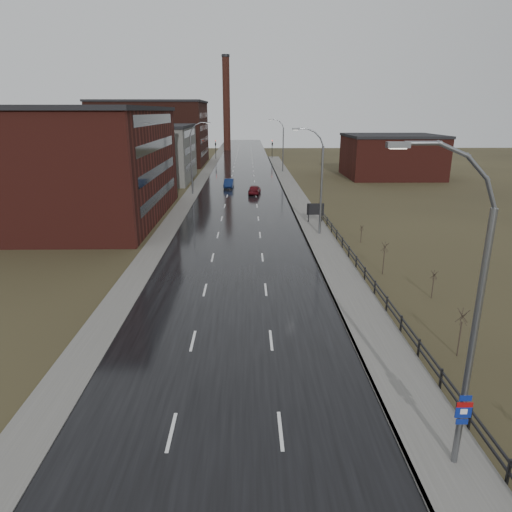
{
  "coord_description": "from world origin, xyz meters",
  "views": [
    {
      "loc": [
        0.96,
        -12.09,
        12.93
      ],
      "look_at": [
        1.54,
        19.14,
        3.0
      ],
      "focal_mm": 32.0,
      "sensor_mm": 36.0,
      "label": 1
    }
  ],
  "objects_px": {
    "car_near": "(229,184)",
    "car_far": "(255,190)",
    "billboard": "(315,210)",
    "streetlight_main": "(467,321)"
  },
  "relations": [
    {
      "from": "streetlight_main",
      "to": "billboard",
      "type": "relative_size",
      "value": 4.98
    },
    {
      "from": "car_near",
      "to": "car_far",
      "type": "distance_m",
      "value": 8.07
    },
    {
      "from": "streetlight_main",
      "to": "car_near",
      "type": "distance_m",
      "value": 67.66
    },
    {
      "from": "streetlight_main",
      "to": "car_near",
      "type": "xyz_separation_m",
      "value": [
        -10.8,
        66.58,
        -5.3
      ]
    },
    {
      "from": "streetlight_main",
      "to": "car_near",
      "type": "relative_size",
      "value": 2.64
    },
    {
      "from": "car_near",
      "to": "car_far",
      "type": "xyz_separation_m",
      "value": [
        4.43,
        -6.75,
        -0.01
      ]
    },
    {
      "from": "streetlight_main",
      "to": "car_far",
      "type": "distance_m",
      "value": 60.41
    },
    {
      "from": "streetlight_main",
      "to": "billboard",
      "type": "xyz_separation_m",
      "value": [
        0.63,
        39.6,
        -4.41
      ]
    },
    {
      "from": "billboard",
      "to": "car_far",
      "type": "height_order",
      "value": "billboard"
    },
    {
      "from": "car_near",
      "to": "billboard",
      "type": "bearing_deg",
      "value": -64.91
    }
  ]
}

